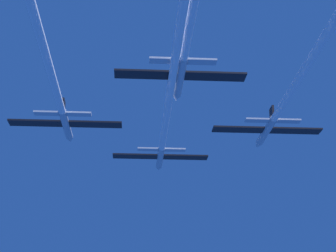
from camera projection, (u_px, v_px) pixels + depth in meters
name	position (u px, v px, depth m)	size (l,w,h in m)	color
jet_lead	(167.00, 112.00, 79.28)	(16.59, 64.43, 2.75)	#B2BAC6
jet_left_wing	(51.00, 75.00, 67.82)	(16.59, 55.65, 2.75)	#B2BAC6
jet_right_wing	(298.00, 79.00, 68.85)	(16.59, 58.58, 2.75)	#B2BAC6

